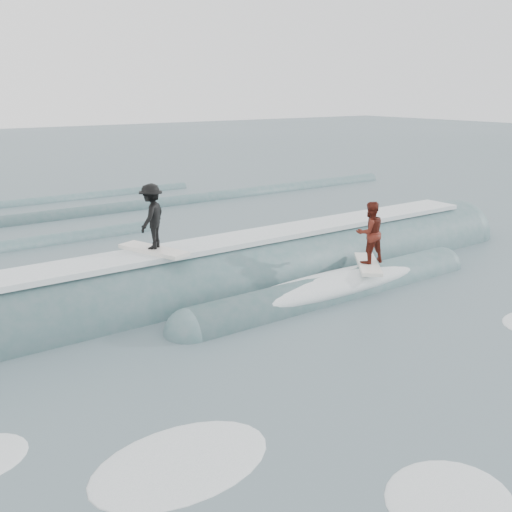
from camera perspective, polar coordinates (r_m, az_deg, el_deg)
ground at (r=11.89m, az=15.29°, el=-11.14°), size 160.00×160.00×0.00m
breaking_wave at (r=16.18m, az=-0.85°, el=-2.90°), size 22.44×4.10×2.64m
surfer_black at (r=14.52m, az=-10.37°, el=3.61°), size 1.20×2.07×1.74m
surfer_red at (r=16.08m, az=11.28°, el=2.00°), size 1.67×1.91×1.83m
whitewater at (r=10.70m, az=15.37°, el=-14.45°), size 13.93×6.10×0.10m
far_swells at (r=25.68m, az=-19.09°, el=3.40°), size 38.76×8.65×0.80m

